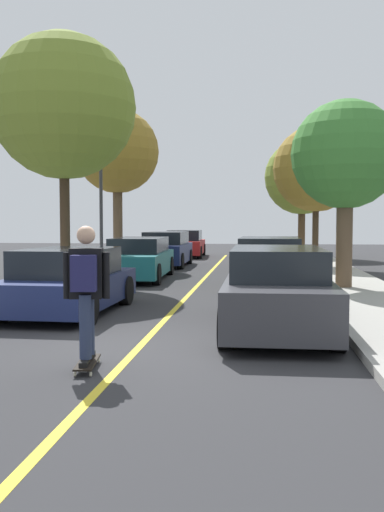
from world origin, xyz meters
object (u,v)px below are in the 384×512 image
Objects in this scene: street_tree_left_near at (117,152)px; fire_hydrant at (38,278)px; parked_car_left_far at (166,249)px; parked_car_right_nearest at (277,290)px; parked_car_left_farthest at (185,244)px; parked_car_right_near at (270,264)px; street_tree_right_nearest at (346,156)px; parked_car_left_nearest at (69,282)px; street_tree_right_far at (302,177)px; street_tree_right_near at (316,169)px; parked_car_left_near at (139,259)px; streetlamp at (101,175)px; skateboarder at (86,285)px; skateboard at (87,362)px; street_tree_left_nearest at (63,107)px.

fire_hydrant is at bearing -87.50° from street_tree_left_near.
parked_car_right_nearest is at bearing -73.37° from parked_car_left_far.
parked_car_left_far is 6.42m from parked_car_left_farthest.
street_tree_right_nearest reaches higher than parked_car_right_near.
parked_car_left_farthest is 20.72m from parked_car_right_nearest.
parked_car_left_nearest is 20.50m from street_tree_right_far.
parked_car_left_far is at bearing 174.93° from street_tree_right_near.
streetlamp is at bearing 133.27° from parked_car_left_near.
street_tree_left_near is at bearing 93.21° from streetlamp.
street_tree_right_far is at bearing 72.50° from parked_car_left_nearest.
skateboarder is at bearing -105.05° from street_tree_right_near.
parked_car_right_near is 3.48m from street_tree_right_nearest.
parked_car_left_nearest is 4.67m from skateboard.
parked_car_left_near is at bearing -116.34° from street_tree_right_far.
fire_hydrant is (-1.50, -4.79, -0.18)m from parked_car_left_near.
street_tree_left_nearest is 1.22× the size of street_tree_right_far.
street_tree_right_near is 0.92× the size of street_tree_right_far.
parked_car_left_farthest is 7.00m from street_tree_right_far.
fire_hydrant is (0.43, -3.25, -4.76)m from street_tree_left_nearest.
street_tree_left_near is at bearing 90.00° from street_tree_left_nearest.
street_tree_right_near is at bearing 74.95° from skateboarder.
street_tree_left_nearest is 1.49× the size of street_tree_right_nearest.
street_tree_right_far is 24.32m from skateboard.
parked_car_right_nearest is 15.27m from street_tree_left_near.
parked_car_left_farthest reaches higher than parked_car_left_nearest.
street_tree_right_near is at bearing 75.17° from parked_car_right_near.
streetlamp reaches higher than street_tree_right_near.
street_tree_right_nearest is at bearing -67.50° from parked_car_left_farthest.
street_tree_right_near is 17.27m from skateboard.
parked_car_left_near is at bearing 150.61° from parked_car_right_near.
parked_car_right_near is at bearing 168.10° from street_tree_right_nearest.
parked_car_left_nearest is 0.86× the size of parked_car_left_near.
skateboard is at bearing -81.50° from parked_car_left_near.
fire_hydrant is at bearing 116.05° from skateboard.
street_tree_right_nearest reaches higher than parked_car_left_far.
street_tree_right_near is 17.11m from skateboarder.
parked_car_left_farthest is at bearing 90.00° from parked_car_left_nearest.
parked_car_left_near is at bearing 155.72° from street_tree_right_nearest.
parked_car_left_near is 6.77× the size of fire_hydrant.
parked_car_left_nearest is at bearing -70.54° from street_tree_left_nearest.
street_tree_right_near is 7.84× the size of fire_hydrant.
parked_car_left_far is at bearing 64.29° from streetlamp.
parked_car_right_near is 0.60× the size of street_tree_left_nearest.
street_tree_right_near is at bearing -5.07° from parked_car_left_far.
fire_hydrant is (-1.50, -10.28, -0.23)m from parked_car_left_far.
parked_car_right_near is at bearing -35.42° from streetlamp.
street_tree_left_near is 7.31× the size of skateboard.
skateboard is at bearing -68.65° from parked_car_left_nearest.
street_tree_left_nearest is at bearing -140.98° from street_tree_right_near.
fire_hydrant is at bearing -87.84° from streetlamp.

